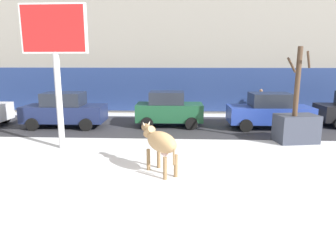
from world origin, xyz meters
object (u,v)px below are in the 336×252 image
object	(u,v)px
car_darkgreen_hatchback	(169,109)
pedestrian_near_billboard	(260,103)
car_navy_sedan	(65,110)
dumpster	(296,128)
bare_tree_left_lot	(297,94)
cow_tan	(160,142)
billboard	(54,38)
car_blue_sedan	(269,111)

from	to	relation	value
car_darkgreen_hatchback	pedestrian_near_billboard	world-z (taller)	car_darkgreen_hatchback
car_navy_sedan	dumpster	xyz separation A→B (m)	(11.12, -2.49, -0.31)
car_navy_sedan	dumpster	distance (m)	11.40
car_darkgreen_hatchback	dumpster	size ratio (longest dim) A/B	2.08
car_darkgreen_hatchback	pedestrian_near_billboard	xyz separation A→B (m)	(5.56, 3.16, -0.05)
bare_tree_left_lot	dumpster	xyz separation A→B (m)	(0.21, 0.30, -1.53)
pedestrian_near_billboard	dumpster	xyz separation A→B (m)	(0.08, -6.17, -0.28)
cow_tan	car_navy_sedan	xyz separation A→B (m)	(-5.55, 6.55, -0.09)
billboard	car_navy_sedan	xyz separation A→B (m)	(-1.35, 3.92, -3.41)
car_navy_sedan	car_darkgreen_hatchback	world-z (taller)	car_darkgreen_hatchback
cow_tan	pedestrian_near_billboard	world-z (taller)	pedestrian_near_billboard
car_darkgreen_hatchback	car_blue_sedan	bearing A→B (deg)	-3.10
car_blue_sedan	dumpster	xyz separation A→B (m)	(0.44, -2.72, -0.31)
bare_tree_left_lot	billboard	bearing A→B (deg)	-173.29
car_navy_sedan	pedestrian_near_billboard	xyz separation A→B (m)	(11.04, 3.67, -0.03)
billboard	car_darkgreen_hatchback	bearing A→B (deg)	47.04
car_blue_sedan	car_navy_sedan	bearing A→B (deg)	-178.77
car_blue_sedan	pedestrian_near_billboard	size ratio (longest dim) A/B	2.45
car_blue_sedan	pedestrian_near_billboard	world-z (taller)	car_blue_sedan
cow_tan	car_blue_sedan	size ratio (longest dim) A/B	0.42
billboard	bare_tree_left_lot	size ratio (longest dim) A/B	1.38
bare_tree_left_lot	dumpster	size ratio (longest dim) A/B	2.37
car_navy_sedan	car_blue_sedan	bearing A→B (deg)	1.23
pedestrian_near_billboard	car_blue_sedan	bearing A→B (deg)	-95.84
cow_tan	pedestrian_near_billboard	distance (m)	11.61
car_navy_sedan	car_darkgreen_hatchback	xyz separation A→B (m)	(5.47, 0.51, 0.02)
car_navy_sedan	car_blue_sedan	world-z (taller)	same
billboard	car_darkgreen_hatchback	size ratio (longest dim) A/B	1.57
dumpster	billboard	bearing A→B (deg)	-171.69
dumpster	car_navy_sedan	bearing A→B (deg)	167.37
car_darkgreen_hatchback	cow_tan	bearing A→B (deg)	-89.41
billboard	car_navy_sedan	world-z (taller)	billboard
car_blue_sedan	cow_tan	bearing A→B (deg)	-127.16
car_navy_sedan	pedestrian_near_billboard	world-z (taller)	car_navy_sedan
billboard	dumpster	size ratio (longest dim) A/B	3.27
car_darkgreen_hatchback	bare_tree_left_lot	world-z (taller)	bare_tree_left_lot
car_darkgreen_hatchback	dumpster	xyz separation A→B (m)	(5.65, -3.00, -0.33)
billboard	car_blue_sedan	xyz separation A→B (m)	(9.34, 4.15, -3.41)
car_navy_sedan	dumpster	world-z (taller)	car_navy_sedan
cow_tan	bare_tree_left_lot	size ratio (longest dim) A/B	0.44
cow_tan	bare_tree_left_lot	distance (m)	6.65
car_darkgreen_hatchback	pedestrian_near_billboard	bearing A→B (deg)	29.62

